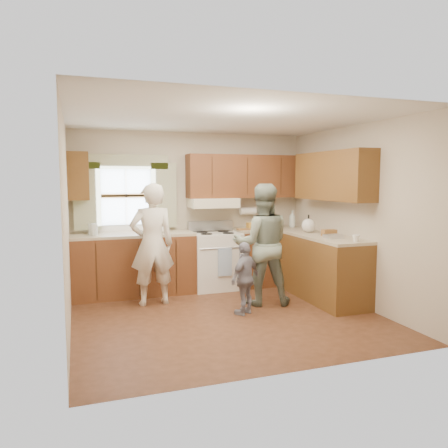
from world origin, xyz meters
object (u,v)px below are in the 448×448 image
object	(u,v)px
stove	(215,260)
child	(245,278)
woman_left	(152,244)
woman_right	(262,244)

from	to	relation	value
stove	child	xyz separation A→B (m)	(-0.04, -1.43, 0.01)
stove	child	world-z (taller)	stove
stove	child	bearing A→B (deg)	-91.75
woman_left	child	bearing A→B (deg)	138.89
stove	child	size ratio (longest dim) A/B	1.13
stove	woman_left	distance (m)	1.31
woman_left	stove	bearing A→B (deg)	-154.83
child	stove	bearing A→B (deg)	-125.72
woman_right	child	xyz separation A→B (m)	(-0.40, -0.37, -0.37)
woman_left	woman_right	distance (m)	1.53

